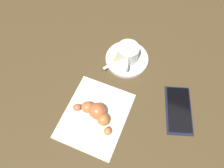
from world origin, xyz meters
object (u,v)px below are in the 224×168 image
(teaspoon, at_px, (126,56))
(croissant, at_px, (96,113))
(cell_phone, at_px, (179,110))
(sugar_packet, at_px, (120,54))
(napkin, at_px, (95,115))
(espresso_cup, at_px, (128,54))
(saucer, at_px, (127,59))

(teaspoon, height_order, croissant, croissant)
(teaspoon, distance_m, cell_phone, 0.22)
(sugar_packet, bearing_deg, teaspoon, 86.88)
(teaspoon, relative_size, cell_phone, 0.70)
(sugar_packet, xyz_separation_m, napkin, (-0.21, -0.01, -0.01))
(espresso_cup, height_order, napkin, espresso_cup)
(napkin, bearing_deg, sugar_packet, 2.46)
(napkin, xyz_separation_m, croissant, (0.00, -0.00, 0.02))
(croissant, relative_size, cell_phone, 0.84)
(saucer, relative_size, napkin, 0.66)
(saucer, distance_m, cell_phone, 0.21)
(teaspoon, bearing_deg, espresso_cup, -135.75)
(teaspoon, height_order, cell_phone, teaspoon)
(espresso_cup, relative_size, croissant, 0.70)
(espresso_cup, relative_size, cell_phone, 0.59)
(napkin, bearing_deg, teaspoon, -3.33)
(teaspoon, xyz_separation_m, sugar_packet, (0.00, 0.02, 0.00))
(teaspoon, xyz_separation_m, croissant, (-0.20, 0.01, 0.01))
(teaspoon, xyz_separation_m, napkin, (-0.21, 0.01, -0.01))
(sugar_packet, bearing_deg, cell_phone, 65.02)
(sugar_packet, bearing_deg, saucer, 79.52)
(napkin, bearing_deg, espresso_cup, -4.96)
(teaspoon, bearing_deg, cell_phone, -118.35)
(saucer, xyz_separation_m, napkin, (-0.20, 0.02, -0.00))
(teaspoon, distance_m, napkin, 0.21)
(sugar_packet, relative_size, napkin, 0.31)
(espresso_cup, height_order, cell_phone, espresso_cup)
(saucer, relative_size, sugar_packet, 2.10)
(saucer, xyz_separation_m, cell_phone, (-0.10, -0.19, -0.00))
(espresso_cup, bearing_deg, cell_phone, -117.72)
(saucer, bearing_deg, teaspoon, 47.88)
(napkin, bearing_deg, croissant, -67.49)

